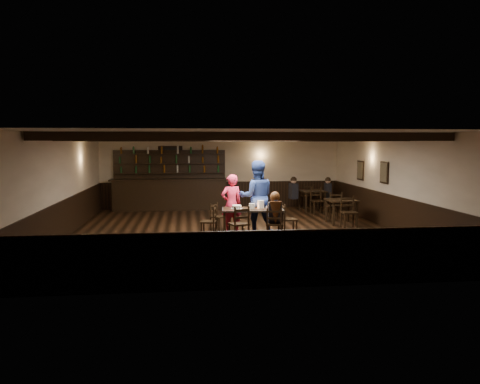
{
  "coord_description": "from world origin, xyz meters",
  "views": [
    {
      "loc": [
        -1.31,
        -12.64,
        2.47
      ],
      "look_at": [
        0.16,
        0.2,
        1.11
      ],
      "focal_mm": 35.0,
      "sensor_mm": 36.0,
      "label": 1
    }
  ],
  "objects": [
    {
      "name": "cake",
      "position": [
        -0.01,
        -0.59,
        0.79
      ],
      "size": [
        0.31,
        0.31,
        0.1
      ],
      "color": "white",
      "rests_on": "dining_table"
    },
    {
      "name": "chair_near_right",
      "position": [
        0.87,
        -1.23,
        0.5
      ],
      "size": [
        0.48,
        0.47,
        0.85
      ],
      "color": "black",
      "rests_on": "ground"
    },
    {
      "name": "ground",
      "position": [
        0.0,
        0.0,
        0.0
      ],
      "size": [
        10.0,
        10.0,
        0.0
      ],
      "primitive_type": "plane",
      "color": "black",
      "rests_on": "ground"
    },
    {
      "name": "dining_table",
      "position": [
        0.4,
        -0.64,
        0.67
      ],
      "size": [
        1.65,
        0.91,
        0.75
      ],
      "color": "black",
      "rests_on": "ground"
    },
    {
      "name": "chair_end_right",
      "position": [
        1.33,
        -0.52,
        0.5
      ],
      "size": [
        0.39,
        0.41,
        0.86
      ],
      "color": "black",
      "rests_on": "ground"
    },
    {
      "name": "bg_patron_left",
      "position": [
        2.49,
        3.68,
        0.86
      ],
      "size": [
        0.29,
        0.41,
        0.8
      ],
      "color": "black",
      "rests_on": "ground"
    },
    {
      "name": "chair_far_pushed",
      "position": [
        -0.49,
        0.48,
        0.45
      ],
      "size": [
        0.49,
        0.49,
        0.77
      ],
      "color": "black",
      "rests_on": "ground"
    },
    {
      "name": "man_blue",
      "position": [
        0.58,
        -0.1,
        1.0
      ],
      "size": [
        0.99,
        0.78,
        1.99
      ],
      "primitive_type": "imported",
      "rotation": [
        0.0,
        0.0,
        3.11
      ],
      "color": "navy",
      "rests_on": "ground"
    },
    {
      "name": "menu_blue",
      "position": [
        0.91,
        -0.53,
        0.75
      ],
      "size": [
        0.31,
        0.27,
        0.0
      ],
      "primitive_type": "cube",
      "rotation": [
        0.0,
        0.0,
        -0.45
      ],
      "color": "#0E1F48",
      "rests_on": "dining_table"
    },
    {
      "name": "drink_glass",
      "position": [
        0.68,
        -0.54,
        0.81
      ],
      "size": [
        0.08,
        0.08,
        0.12
      ],
      "primitive_type": "cylinder",
      "color": "silver",
      "rests_on": "dining_table"
    },
    {
      "name": "back_table_b",
      "position": [
        3.2,
        3.76,
        0.65
      ],
      "size": [
        0.93,
        0.93,
        0.75
      ],
      "color": "black",
      "rests_on": "ground"
    },
    {
      "name": "bar_counter",
      "position": [
        -1.92,
        4.72,
        0.73
      ],
      "size": [
        4.31,
        0.7,
        2.2
      ],
      "color": "black",
      "rests_on": "ground"
    },
    {
      "name": "chair_near_left",
      "position": [
        -0.01,
        -1.33,
        0.54
      ],
      "size": [
        0.54,
        0.53,
        0.92
      ],
      "color": "black",
      "rests_on": "ground"
    },
    {
      "name": "plate_stack_b",
      "position": [
        0.63,
        -0.58,
        0.86
      ],
      "size": [
        0.18,
        0.18,
        0.21
      ],
      "primitive_type": "cylinder",
      "color": "white",
      "rests_on": "dining_table"
    },
    {
      "name": "room_shell",
      "position": [
        0.01,
        0.04,
        1.75
      ],
      "size": [
        9.02,
        10.02,
        2.71
      ],
      "color": "beige",
      "rests_on": "ground"
    },
    {
      "name": "woman_pink",
      "position": [
        -0.1,
        -0.03,
        0.81
      ],
      "size": [
        0.67,
        0.53,
        1.61
      ],
      "primitive_type": "imported",
      "rotation": [
        0.0,
        0.0,
        3.41
      ],
      "color": "#FF2F50",
      "rests_on": "ground"
    },
    {
      "name": "bg_patron_right",
      "position": [
        3.82,
        3.89,
        0.84
      ],
      "size": [
        0.27,
        0.39,
        0.75
      ],
      "color": "black",
      "rests_on": "ground"
    },
    {
      "name": "pepper_shaker",
      "position": [
        0.86,
        -0.76,
        0.79
      ],
      "size": [
        0.03,
        0.03,
        0.08
      ],
      "primitive_type": "cylinder",
      "color": "#A5A8AD",
      "rests_on": "dining_table"
    },
    {
      "name": "plate_stack_a",
      "position": [
        0.37,
        -0.68,
        0.82
      ],
      "size": [
        0.15,
        0.15,
        0.14
      ],
      "primitive_type": "cylinder",
      "color": "white",
      "rests_on": "dining_table"
    },
    {
      "name": "salt_shaker",
      "position": [
        0.76,
        -0.73,
        0.79
      ],
      "size": [
        0.03,
        0.03,
        0.08
      ],
      "primitive_type": "cylinder",
      "color": "silver",
      "rests_on": "dining_table"
    },
    {
      "name": "seated_person",
      "position": [
        0.89,
        -1.17,
        0.83
      ],
      "size": [
        0.33,
        0.5,
        0.82
      ],
      "color": "black",
      "rests_on": "ground"
    },
    {
      "name": "back_table_a",
      "position": [
        3.36,
        1.01,
        0.65
      ],
      "size": [
        0.86,
        0.86,
        0.75
      ],
      "color": "black",
      "rests_on": "ground"
    },
    {
      "name": "chair_end_left",
      "position": [
        -0.68,
        -0.62,
        0.49
      ],
      "size": [
        0.45,
        0.47,
        0.85
      ],
      "color": "black",
      "rests_on": "ground"
    },
    {
      "name": "menu_red",
      "position": [
        0.94,
        -0.76,
        0.75
      ],
      "size": [
        0.34,
        0.25,
        0.0
      ],
      "primitive_type": "cube",
      "rotation": [
        0.0,
        0.0,
        0.06
      ],
      "color": "maroon",
      "rests_on": "dining_table"
    },
    {
      "name": "tea_light",
      "position": [
        0.42,
        -0.59,
        0.78
      ],
      "size": [
        0.06,
        0.06,
        0.06
      ],
      "color": "#A5A8AD",
      "rests_on": "dining_table"
    }
  ]
}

